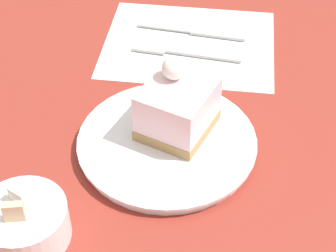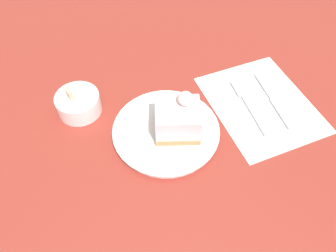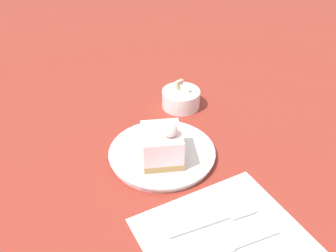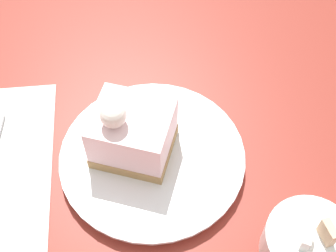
# 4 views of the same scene
# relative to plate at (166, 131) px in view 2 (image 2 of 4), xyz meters

# --- Properties ---
(ground_plane) EXTENTS (4.00, 4.00, 0.00)m
(ground_plane) POSITION_rel_plate_xyz_m (0.01, 0.00, -0.01)
(ground_plane) COLOR maroon
(plate) EXTENTS (0.21, 0.21, 0.01)m
(plate) POSITION_rel_plate_xyz_m (0.00, 0.00, 0.00)
(plate) COLOR white
(plate) RESTS_ON ground_plane
(cake_slice) EXTENTS (0.10, 0.09, 0.09)m
(cake_slice) POSITION_rel_plate_xyz_m (0.02, -0.01, 0.04)
(cake_slice) COLOR #AD8451
(cake_slice) RESTS_ON plate
(napkin) EXTENTS (0.22, 0.26, 0.00)m
(napkin) POSITION_rel_plate_xyz_m (0.22, 0.01, -0.01)
(napkin) COLOR white
(napkin) RESTS_ON ground_plane
(fork) EXTENTS (0.02, 0.16, 0.00)m
(fork) POSITION_rel_plate_xyz_m (0.19, 0.03, -0.00)
(fork) COLOR #B2B2B7
(fork) RESTS_ON napkin
(knife) EXTENTS (0.02, 0.16, 0.00)m
(knife) POSITION_rel_plate_xyz_m (0.24, 0.00, -0.00)
(knife) COLOR #B2B2B7
(knife) RESTS_ON napkin
(sugar_bowl) EXTENTS (0.09, 0.09, 0.06)m
(sugar_bowl) POSITION_rel_plate_xyz_m (-0.15, 0.11, 0.01)
(sugar_bowl) COLOR white
(sugar_bowl) RESTS_ON ground_plane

